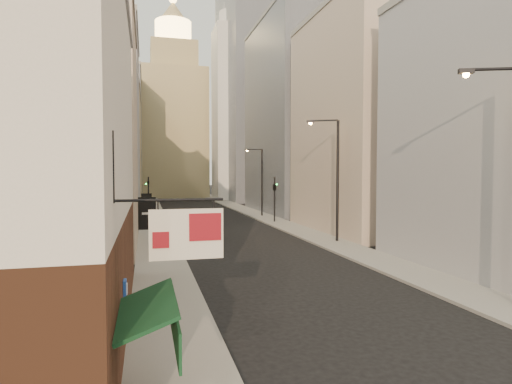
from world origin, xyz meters
name	(u,v)px	position (x,y,z in m)	size (l,w,h in m)	color
sidewalk_left	(152,211)	(-6.50, 55.00, 0.07)	(3.00, 140.00, 0.15)	gray
sidewalk_right	(243,209)	(6.50, 55.00, 0.07)	(3.00, 140.00, 0.15)	gray
near_building_left	(29,156)	(-10.99, 9.00, 6.02)	(8.30, 23.04, 12.30)	brown
left_bldg_beige	(77,137)	(-12.00, 26.00, 8.00)	(8.00, 12.00, 16.00)	#B39F8D
left_bldg_grey	(100,130)	(-12.00, 42.00, 10.00)	(8.00, 16.00, 20.00)	#9D9CA2
left_bldg_tan	(113,152)	(-12.00, 60.00, 8.50)	(8.00, 18.00, 17.00)	tan
left_bldg_wingrid	(120,139)	(-12.00, 80.00, 12.00)	(8.00, 20.00, 24.00)	gray
right_bldg_beige	(360,124)	(12.00, 30.00, 10.00)	(8.00, 16.00, 20.00)	#B39F8D
right_bldg_wingrid	(290,118)	(12.00, 50.00, 13.00)	(8.00, 20.00, 26.00)	gray
highrise	(273,73)	(18.00, 78.00, 25.66)	(21.00, 23.00, 51.20)	gray
clock_tower	(174,119)	(-1.00, 92.00, 17.63)	(14.00, 14.00, 44.90)	tan
white_tower	(234,107)	(10.00, 78.00, 18.61)	(8.00, 8.00, 41.50)	silver
streetlamp_mid	(334,173)	(6.88, 24.36, 5.48)	(2.36, 1.17, 9.59)	black
streetlamp_far	(260,178)	(6.41, 44.81, 4.79)	(2.20, 0.39, 8.39)	black
traffic_light_left	(148,189)	(-7.04, 43.88, 3.65)	(0.62, 0.58, 5.00)	black
traffic_light_right	(275,187)	(6.22, 38.11, 3.90)	(0.80, 0.80, 5.00)	black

